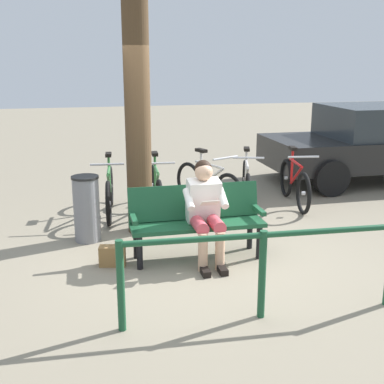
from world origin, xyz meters
TOP-DOWN VIEW (x-y plane):
  - ground_plane at (0.00, 0.00)m, footprint 40.00×40.00m
  - bench at (0.01, -0.16)m, footprint 1.60×0.48m
  - person_reading at (-0.06, 0.00)m, footprint 0.49×0.76m
  - handbag at (1.03, -0.08)m, footprint 0.32×0.20m
  - tree_trunk at (0.55, -1.23)m, footprint 0.34×0.34m
  - litter_bin at (1.28, -1.00)m, footprint 0.36×0.36m
  - bicycle_orange at (-2.07, -1.95)m, footprint 0.48×1.67m
  - bicycle_purple at (-1.28, -2.06)m, footprint 0.62×1.63m
  - bicycle_black at (-0.65, -2.10)m, footprint 0.77×1.56m
  - bicycle_red at (0.20, -1.98)m, footprint 0.48×1.68m
  - bicycle_blue at (0.91, -2.07)m, footprint 0.48×1.68m
  - railing_fence at (-0.23, 1.43)m, footprint 2.64×0.18m
  - parked_car at (-4.37, -3.21)m, footprint 4.21×2.04m

SIDE VIEW (x-z plane):
  - ground_plane at x=0.00m, z-range 0.00..0.00m
  - handbag at x=1.03m, z-range 0.00..0.24m
  - bicycle_orange at x=-2.07m, z-range -0.11..0.83m
  - bicycle_purple at x=-1.28m, z-range -0.11..0.83m
  - bicycle_black at x=-0.65m, z-range -0.11..0.83m
  - bicycle_red at x=0.20m, z-range -0.11..0.83m
  - bicycle_blue at x=0.91m, z-range -0.11..0.83m
  - litter_bin at x=1.28m, z-range 0.00..0.88m
  - bench at x=0.01m, z-range 0.07..0.94m
  - railing_fence at x=-0.23m, z-range 0.15..1.00m
  - person_reading at x=-0.06m, z-range 0.06..1.27m
  - parked_car at x=-4.37m, z-range 0.04..1.51m
  - tree_trunk at x=0.55m, z-range 0.00..4.08m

